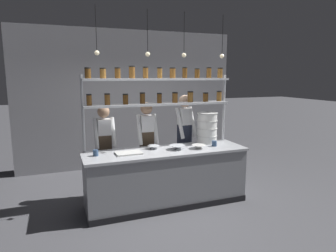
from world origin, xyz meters
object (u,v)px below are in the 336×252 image
chef_left (105,146)px  cutting_board (129,153)px  prep_bowl_near_left (154,147)px  prep_bowl_center_back (177,147)px  chef_center (147,142)px  container_stack (207,128)px  prep_bowl_center_front (199,147)px  serving_cup_by_board (96,153)px  chef_right (185,135)px  serving_cup_front (214,143)px  spice_shelf_unit (160,94)px

chef_left → cutting_board: chef_left is taller
prep_bowl_near_left → prep_bowl_center_back: prep_bowl_center_back is taller
chef_center → prep_bowl_center_back: 0.67m
container_stack → chef_left: bearing=167.8°
cutting_board → prep_bowl_center_front: bearing=-4.1°
chef_center → serving_cup_by_board: bearing=-150.2°
chef_left → prep_bowl_near_left: chef_left is taller
chef_center → prep_bowl_center_front: size_ratio=7.10×
chef_right → prep_bowl_center_front: size_ratio=7.58×
prep_bowl_near_left → chef_center: bearing=89.3°
prep_bowl_near_left → prep_bowl_center_front: prep_bowl_center_front is taller
prep_bowl_center_back → chef_center: bearing=120.9°
serving_cup_front → chef_center: bearing=150.3°
spice_shelf_unit → cutting_board: (-0.63, -0.34, -0.88)m
spice_shelf_unit → chef_center: 0.91m
container_stack → prep_bowl_center_front: size_ratio=2.34×
spice_shelf_unit → serving_cup_by_board: bearing=-165.7°
chef_left → prep_bowl_center_front: chef_left is taller
chef_center → container_stack: (1.04, -0.29, 0.24)m
serving_cup_by_board → chef_left: bearing=69.2°
chef_right → serving_cup_by_board: chef_right is taller
serving_cup_front → prep_bowl_near_left: bearing=169.9°
chef_left → prep_bowl_center_front: (1.43, -0.74, 0.03)m
cutting_board → prep_bowl_center_back: prep_bowl_center_back is taller
chef_right → serving_cup_by_board: (-1.69, -0.51, -0.06)m
prep_bowl_near_left → serving_cup_by_board: size_ratio=2.15×
spice_shelf_unit → serving_cup_front: (0.86, -0.36, -0.85)m
chef_left → prep_bowl_center_back: (1.07, -0.67, 0.03)m
serving_cup_front → serving_cup_by_board: size_ratio=0.97×
chef_center → prep_bowl_near_left: chef_center is taller
chef_left → chef_right: chef_right is taller
container_stack → prep_bowl_center_back: bearing=-157.5°
chef_left → serving_cup_by_board: chef_left is taller
prep_bowl_center_front → prep_bowl_center_back: size_ratio=0.90×
cutting_board → prep_bowl_center_front: (1.16, -0.08, 0.02)m
container_stack → cutting_board: bearing=-169.5°
chef_left → prep_bowl_near_left: (0.72, -0.49, 0.02)m
container_stack → prep_bowl_center_front: container_stack is taller
spice_shelf_unit → container_stack: (0.87, -0.06, -0.62)m
cutting_board → chef_center: bearing=50.7°
serving_cup_by_board → prep_bowl_center_front: bearing=-4.8°
chef_center → prep_bowl_center_back: chef_center is taller
spice_shelf_unit → serving_cup_by_board: (-1.13, -0.29, -0.85)m
spice_shelf_unit → container_stack: spice_shelf_unit is taller
chef_right → serving_cup_front: bearing=-75.0°
chef_left → chef_center: (0.73, -0.09, 0.03)m
serving_cup_front → serving_cup_by_board: (-1.99, 0.07, 0.00)m
cutting_board → serving_cup_by_board: serving_cup_by_board is taller
prep_bowl_near_left → serving_cup_front: (1.03, -0.18, 0.02)m
cutting_board → prep_bowl_near_left: 0.49m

